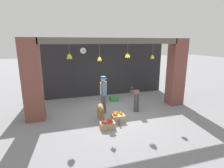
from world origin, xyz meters
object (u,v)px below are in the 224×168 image
dog (101,109)px  produce_box_green (114,98)px  wall_clock (83,51)px  worker_stooping (135,96)px  shopkeeper (103,92)px  fruit_crate_oranges (118,117)px  fruit_crate_apples (107,125)px  water_bottle (119,122)px

dog → produce_box_green: 2.51m
dog → wall_clock: wall_clock is taller
worker_stooping → wall_clock: wall_clock is taller
shopkeeper → worker_stooping: size_ratio=1.64×
fruit_crate_oranges → wall_clock: 4.31m
fruit_crate_apples → dog: bearing=97.2°
worker_stooping → fruit_crate_apples: 2.16m
wall_clock → dog: bearing=-87.1°
fruit_crate_apples → produce_box_green: 3.05m
shopkeeper → fruit_crate_apples: 1.58m
worker_stooping → produce_box_green: (-0.50, 1.53, -0.54)m
worker_stooping → produce_box_green: 1.69m
worker_stooping → water_bottle: size_ratio=3.94×
fruit_crate_oranges → water_bottle: size_ratio=1.89×
dog → fruit_crate_oranges: 0.75m
worker_stooping → water_bottle: bearing=-131.4°
fruit_crate_oranges → water_bottle: (-0.07, -0.37, -0.03)m
dog → worker_stooping: (1.72, 0.64, 0.17)m
produce_box_green → wall_clock: (-1.38, 1.10, 2.44)m
worker_stooping → dog: bearing=-157.6°
produce_box_green → wall_clock: size_ratio=1.25×
fruit_crate_apples → water_bottle: 0.49m
dog → fruit_crate_apples: 0.76m
produce_box_green → fruit_crate_oranges: bearing=-103.8°
produce_box_green → water_bottle: size_ratio=1.68×
shopkeeper → produce_box_green: 1.96m
shopkeeper → wall_clock: 3.09m
dog → fruit_crate_apples: size_ratio=1.57×
wall_clock → fruit_crate_oranges: bearing=-77.1°
dog → produce_box_green: size_ratio=1.99×
dog → water_bottle: dog is taller
water_bottle → dog: bearing=133.9°
fruit_crate_oranges → produce_box_green: fruit_crate_oranges is taller
shopkeeper → water_bottle: size_ratio=6.46×
fruit_crate_apples → water_bottle: size_ratio=2.11×
worker_stooping → water_bottle: 1.77m
dog → shopkeeper: size_ratio=0.52×
fruit_crate_oranges → produce_box_green: bearing=76.2°
fruit_crate_apples → wall_clock: bearing=93.6°
shopkeeper → fruit_crate_oranges: 1.25m
worker_stooping → fruit_crate_oranges: size_ratio=2.08×
fruit_crate_apples → fruit_crate_oranges: bearing=39.1°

